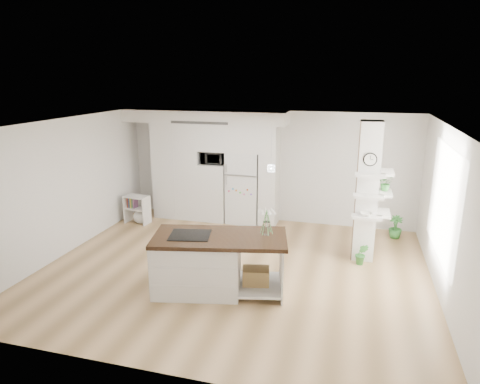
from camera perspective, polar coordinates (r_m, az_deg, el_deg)
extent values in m
cube|color=tan|center=(8.10, -0.80, -10.29)|extent=(7.00, 6.00, 0.01)
cube|color=white|center=(7.35, -0.87, 9.06)|extent=(7.00, 6.00, 0.04)
cube|color=silver|center=(10.44, 3.77, 3.40)|extent=(7.00, 0.04, 2.70)
cube|color=silver|center=(4.99, -10.65, -10.49)|extent=(7.00, 0.04, 2.70)
cube|color=silver|center=(9.20, -22.27, 0.63)|extent=(0.04, 6.00, 2.70)
cube|color=silver|center=(7.48, 25.92, -2.99)|extent=(0.04, 6.00, 2.70)
cube|color=silver|center=(10.82, -8.09, 2.90)|extent=(1.20, 0.65, 2.40)
cube|color=silver|center=(10.61, -3.40, 0.05)|extent=(0.65, 0.65, 1.42)
cube|color=silver|center=(10.34, -3.52, 7.37)|extent=(0.65, 0.65, 0.65)
cube|color=silver|center=(10.12, 0.53, 7.23)|extent=(0.85, 0.65, 0.65)
cube|color=silver|center=(10.15, 3.94, 2.18)|extent=(0.40, 0.65, 2.40)
cube|color=silver|center=(10.34, -4.81, 9.99)|extent=(4.00, 0.70, 0.30)
cube|color=#262626|center=(10.03, -5.47, 9.18)|extent=(1.40, 0.04, 0.06)
cube|color=silver|center=(10.37, 0.53, 0.66)|extent=(0.78, 0.66, 1.75)
cube|color=#B2B2B7|center=(9.96, 0.03, 2.20)|extent=(0.78, 0.01, 0.03)
cube|color=silver|center=(8.49, 16.59, 0.00)|extent=(0.40, 0.40, 2.70)
cube|color=tan|center=(8.49, 15.18, 0.10)|extent=(0.02, 0.40, 2.70)
cube|color=tan|center=(8.70, 16.58, 0.35)|extent=(0.40, 0.02, 2.70)
cylinder|color=black|center=(8.15, 16.97, 4.18)|extent=(0.25, 0.03, 0.25)
cylinder|color=white|center=(8.13, 16.97, 4.16)|extent=(0.21, 0.01, 0.21)
plane|color=white|center=(7.72, 25.53, -1.24)|extent=(0.00, 2.40, 2.40)
cylinder|color=white|center=(7.30, 12.43, 4.06)|extent=(0.12, 0.12, 0.10)
cube|color=silver|center=(7.24, -5.69, -9.62)|extent=(1.57, 1.20, 0.91)
cube|color=silver|center=(7.31, 2.56, -12.24)|extent=(0.94, 1.06, 0.04)
cube|color=silver|center=(7.17, 5.54, -9.89)|extent=(0.22, 0.91, 0.91)
cube|color=black|center=(7.00, -2.71, -6.11)|extent=(2.34, 1.46, 0.07)
cube|color=black|center=(7.06, -6.68, -5.71)|extent=(0.75, 0.67, 0.01)
cube|color=tan|center=(7.24, 2.14, -11.13)|extent=(0.49, 0.41, 0.27)
cylinder|color=white|center=(7.02, 3.56, -4.83)|extent=(0.12, 0.12, 0.22)
cube|color=silver|center=(10.86, -14.73, -2.10)|extent=(0.07, 0.34, 0.69)
cube|color=silver|center=(10.54, -12.34, -2.47)|extent=(0.07, 0.34, 0.69)
cube|color=silver|center=(10.60, -13.66, -0.59)|extent=(0.62, 0.40, 0.03)
cube|color=silver|center=(10.69, -13.56, -2.13)|extent=(0.59, 0.40, 0.03)
sphere|color=silver|center=(10.71, -13.15, -3.24)|extent=(0.33, 0.33, 0.33)
imported|color=#348234|center=(8.53, 15.91, -7.96)|extent=(0.25, 0.21, 0.43)
imported|color=#348234|center=(10.10, 20.01, -4.40)|extent=(0.31, 0.31, 0.51)
imported|color=#2D2D2D|center=(10.37, -3.56, 4.57)|extent=(0.54, 0.37, 0.30)
imported|color=#348234|center=(8.56, 18.88, 1.15)|extent=(0.27, 0.23, 0.30)
imported|color=white|center=(8.30, 16.43, -2.85)|extent=(0.22, 0.22, 0.05)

